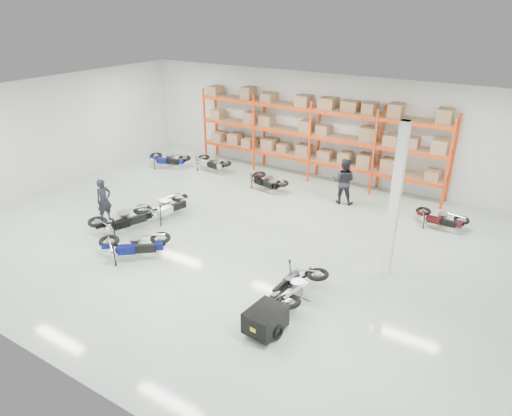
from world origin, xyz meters
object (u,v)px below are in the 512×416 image
Objects in this scene: moto_back_b at (211,160)px; person_back at (344,181)px; moto_black_far_left at (123,215)px; moto_back_d at (441,215)px; trailer at (265,320)px; moto_back_c at (267,178)px; person_left at (104,201)px; moto_blue_centre at (134,240)px; moto_silver_left at (165,203)px; moto_touring_right at (297,282)px; moto_back_a at (168,156)px.

person_back is at bearing -84.30° from moto_back_b.
moto_back_d is at bearing -125.77° from moto_black_far_left.
trailer is 0.96× the size of moto_back_c.
moto_black_far_left is 1.21× the size of trailer.
trailer is 8.35m from person_back.
moto_black_far_left is at bearing 125.96° from moto_back_d.
moto_back_c is 1.05× the size of person_left.
person_back reaches higher than moto_blue_centre.
moto_black_far_left is 8.27m from person_back.
moto_back_b is 0.94× the size of person_back.
moto_back_c is (1.77, 4.25, -0.07)m from moto_silver_left.
person_left is at bearing 178.95° from moto_touring_right.
person_left is at bearing 55.47° from moto_silver_left.
moto_back_a is at bearing 29.53° from person_left.
moto_silver_left is at bearing -40.15° from person_left.
person_back is at bearing -103.37° from moto_back_a.
moto_back_c is at bearing 94.01° from moto_back_d.
person_left is (-3.38, -5.62, 0.28)m from moto_back_c.
moto_silver_left reaches higher than moto_back_c.
person_left is at bearing 165.72° from moto_back_c.
moto_blue_centre is 1.06× the size of moto_back_a.
moto_back_c is at bearing 129.89° from moto_touring_right.
moto_back_d is at bearing 165.35° from person_back.
moto_back_d is at bearing -105.29° from moto_back_a.
moto_black_far_left reaches higher than moto_back_b.
moto_touring_right is 11.76m from moto_back_a.
moto_back_a is at bearing 107.34° from moto_back_c.
person_left reaches higher than moto_black_far_left.
moto_touring_right is 1.16× the size of moto_back_d.
person_left is at bearing -171.73° from moto_back_b.
moto_silver_left is 1.65m from moto_black_far_left.
person_left is (0.02, -6.27, 0.27)m from moto_back_b.
moto_silver_left is 7.32m from trailer.
moto_back_c reaches higher than trailer.
person_left reaches higher than moto_silver_left.
person_back reaches higher than moto_touring_right.
trailer is 0.94× the size of moto_back_b.
moto_silver_left is 1.04× the size of moto_touring_right.
moto_back_a is 5.39m from moto_back_c.
person_back reaches higher than moto_silver_left.
moto_silver_left reaches higher than moto_back_b.
trailer is 0.88× the size of person_back.
moto_black_far_left is at bearing 89.07° from moto_silver_left.
moto_touring_right reaches higher than trailer.
moto_blue_centre is 8.24m from person_back.
person_left is at bearing 121.98° from moto_back_d.
person_back is (4.98, 4.63, 0.33)m from moto_silver_left.
moto_back_d is (9.16, 6.00, -0.11)m from moto_black_far_left.
moto_blue_centre is 3.04m from person_left.
moto_blue_centre is 6.93m from moto_back_c.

